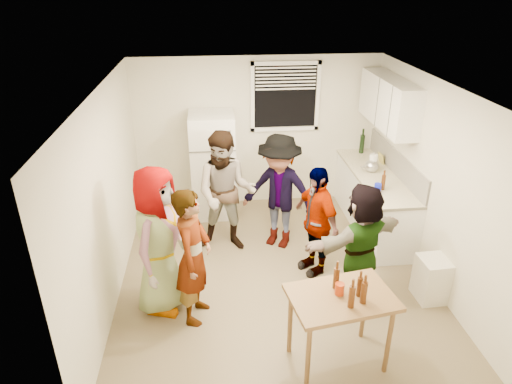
{
  "coord_description": "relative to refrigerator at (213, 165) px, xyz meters",
  "views": [
    {
      "loc": [
        -0.76,
        -4.95,
        3.65
      ],
      "look_at": [
        -0.23,
        0.2,
        1.15
      ],
      "focal_mm": 32.0,
      "sensor_mm": 36.0,
      "label": 1
    }
  ],
  "objects": [
    {
      "name": "room",
      "position": [
        0.75,
        -1.88,
        -0.85
      ],
      "size": [
        4.0,
        4.5,
        2.5
      ],
      "primitive_type": null,
      "color": "beige",
      "rests_on": "ground"
    },
    {
      "name": "window",
      "position": [
        1.2,
        0.33,
        1.0
      ],
      "size": [
        1.12,
        0.1,
        1.06
      ],
      "primitive_type": null,
      "color": "white",
      "rests_on": "room"
    },
    {
      "name": "refrigerator",
      "position": [
        0.0,
        0.0,
        0.0
      ],
      "size": [
        0.7,
        0.7,
        1.7
      ],
      "primitive_type": "cube",
      "color": "white",
      "rests_on": "ground"
    },
    {
      "name": "counter_lower",
      "position": [
        2.45,
        -0.73,
        -0.42
      ],
      "size": [
        0.6,
        2.2,
        0.86
      ],
      "primitive_type": "cube",
      "color": "white",
      "rests_on": "ground"
    },
    {
      "name": "countertop",
      "position": [
        2.45,
        -0.73,
        0.03
      ],
      "size": [
        0.64,
        2.22,
        0.04
      ],
      "primitive_type": "cube",
      "color": "beige",
      "rests_on": "counter_lower"
    },
    {
      "name": "backsplash",
      "position": [
        2.74,
        -0.73,
        0.23
      ],
      "size": [
        0.03,
        2.2,
        0.36
      ],
      "primitive_type": "cube",
      "color": "#B8B3A8",
      "rests_on": "countertop"
    },
    {
      "name": "upper_cabinets",
      "position": [
        2.58,
        -0.53,
        1.1
      ],
      "size": [
        0.34,
        1.6,
        0.7
      ],
      "primitive_type": "cube",
      "color": "white",
      "rests_on": "room"
    },
    {
      "name": "kettle",
      "position": [
        2.4,
        -0.62,
        0.05
      ],
      "size": [
        0.28,
        0.25,
        0.21
      ],
      "primitive_type": null,
      "rotation": [
        0.0,
        0.0,
        0.17
      ],
      "color": "silver",
      "rests_on": "countertop"
    },
    {
      "name": "paper_towel",
      "position": [
        2.43,
        -0.59,
        0.05
      ],
      "size": [
        0.12,
        0.12,
        0.26
      ],
      "primitive_type": "cylinder",
      "color": "white",
      "rests_on": "countertop"
    },
    {
      "name": "wine_bottle",
      "position": [
        2.5,
        0.18,
        0.05
      ],
      "size": [
        0.08,
        0.08,
        0.31
      ],
      "primitive_type": "cylinder",
      "color": "black",
      "rests_on": "countertop"
    },
    {
      "name": "beer_bottle_counter",
      "position": [
        2.35,
        -1.26,
        0.05
      ],
      "size": [
        0.06,
        0.06,
        0.22
      ],
      "primitive_type": "cylinder",
      "color": "#47230C",
      "rests_on": "countertop"
    },
    {
      "name": "blue_cup",
      "position": [
        2.25,
        -1.34,
        0.05
      ],
      "size": [
        0.1,
        0.1,
        0.13
      ],
      "primitive_type": "cylinder",
      "color": "#111DDA",
      "rests_on": "countertop"
    },
    {
      "name": "picture_frame",
      "position": [
        2.67,
        -0.29,
        0.13
      ],
      "size": [
        0.02,
        0.19,
        0.15
      ],
      "primitive_type": "cube",
      "color": "#BAAD4D",
      "rests_on": "countertop"
    },
    {
      "name": "trash_bin",
      "position": [
        2.61,
        -2.53,
        -0.6
      ],
      "size": [
        0.4,
        0.4,
        0.56
      ],
      "primitive_type": "cube",
      "rotation": [
        0.0,
        0.0,
        0.05
      ],
      "color": "white",
      "rests_on": "ground"
    },
    {
      "name": "serving_table",
      "position": [
        1.17,
        -3.42,
        -0.85
      ],
      "size": [
        1.09,
        0.82,
        0.84
      ],
      "primitive_type": null,
      "rotation": [
        0.0,
        0.0,
        0.16
      ],
      "color": "brown",
      "rests_on": "ground"
    },
    {
      "name": "beer_bottle_table",
      "position": [
        1.33,
        -3.43,
        -0.01
      ],
      "size": [
        0.05,
        0.05,
        0.21
      ],
      "primitive_type": "cylinder",
      "color": "#47230C",
      "rests_on": "serving_table"
    },
    {
      "name": "red_cup",
      "position": [
        1.15,
        -3.39,
        -0.01
      ],
      "size": [
        0.09,
        0.09,
        0.12
      ],
      "primitive_type": "cylinder",
      "color": "#AA2F0A",
      "rests_on": "serving_table"
    },
    {
      "name": "guest_grey",
      "position": [
        -0.66,
        -2.32,
        -0.85
      ],
      "size": [
        1.99,
        1.45,
        0.57
      ],
      "primitive_type": "imported",
      "rotation": [
        0.0,
        0.0,
        1.21
      ],
      "color": "gray",
      "rests_on": "ground"
    },
    {
      "name": "guest_stripe",
      "position": [
        -0.27,
        -2.56,
        -0.85
      ],
      "size": [
        1.73,
        0.98,
        0.39
      ],
      "primitive_type": "imported",
      "rotation": [
        0.0,
        0.0,
        1.32
      ],
      "color": "#141933",
      "rests_on": "ground"
    },
    {
      "name": "guest_back_left",
      "position": [
        0.16,
        -1.12,
        -0.85
      ],
      "size": [
        1.16,
        1.89,
        0.67
      ],
      "primitive_type": "imported",
      "rotation": [
        0.0,
        0.0,
        -0.18
      ],
      "color": "#4F3A28",
      "rests_on": "ground"
    },
    {
      "name": "guest_back_right",
      "position": [
        0.91,
        -1.1,
        -0.85
      ],
      "size": [
        1.83,
        2.02,
        0.63
      ],
      "primitive_type": "imported",
      "rotation": [
        0.0,
        0.0,
        -0.56
      ],
      "color": "#3E3F43",
      "rests_on": "ground"
    },
    {
      "name": "guest_black",
      "position": [
        1.29,
        -1.79,
        -0.85
      ],
      "size": [
        1.73,
        1.38,
        0.37
      ],
      "primitive_type": "imported",
      "rotation": [
        0.0,
        0.0,
        -1.19
      ],
      "color": "black",
      "rests_on": "ground"
    },
    {
      "name": "guest_orange",
      "position": [
        1.7,
        -2.39,
        -0.85
      ],
      "size": [
        1.9,
        1.95,
        0.45
      ],
      "primitive_type": "imported",
      "rotation": [
        0.0,
        0.0,
        3.56
      ],
      "color": "#C88048",
      "rests_on": "ground"
    }
  ]
}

